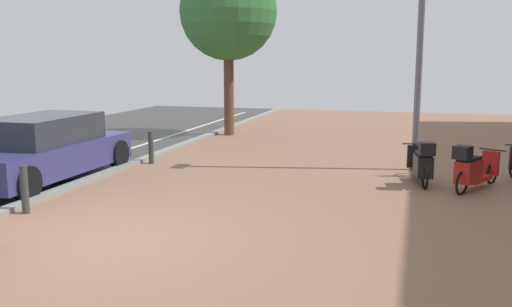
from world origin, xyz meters
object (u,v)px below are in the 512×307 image
(lamp_post, at_px, (422,10))
(bollard_near, at_px, (25,190))
(scooter_mid, at_px, (422,164))
(scooter_near, at_px, (472,169))
(street_tree, at_px, (228,12))
(bollard_far, at_px, (151,147))
(parked_car_near, at_px, (44,149))

(lamp_post, xyz_separation_m, bollard_near, (-5.98, -5.45, -3.08))
(lamp_post, bearing_deg, scooter_mid, -84.67)
(scooter_near, distance_m, street_tree, 9.82)
(scooter_mid, xyz_separation_m, street_tree, (-5.95, 5.82, 3.44))
(scooter_near, relative_size, bollard_far, 2.10)
(bollard_near, height_order, bollard_far, bollard_near)
(parked_car_near, bearing_deg, street_tree, 78.86)
(scooter_mid, height_order, lamp_post, lamp_post)
(parked_car_near, height_order, bollard_near, parked_car_near)
(scooter_mid, distance_m, street_tree, 9.01)
(street_tree, relative_size, bollard_far, 7.04)
(scooter_mid, xyz_separation_m, lamp_post, (-0.14, 1.52, 3.05))
(bollard_near, bearing_deg, street_tree, 88.97)
(parked_car_near, relative_size, lamp_post, 0.67)
(scooter_mid, xyz_separation_m, bollard_near, (-6.12, -3.93, -0.03))
(scooter_near, distance_m, bollard_far, 7.09)
(scooter_mid, relative_size, street_tree, 0.31)
(street_tree, bearing_deg, bollard_far, -91.92)
(parked_car_near, distance_m, lamp_post, 8.42)
(street_tree, xyz_separation_m, bollard_near, (-0.18, -9.75, -3.47))
(scooter_near, height_order, bollard_near, scooter_near)
(street_tree, distance_m, bollard_near, 10.35)
(lamp_post, height_order, bollard_far, lamp_post)
(lamp_post, bearing_deg, parked_car_near, -156.55)
(street_tree, bearing_deg, parked_car_near, -101.14)
(bollard_near, bearing_deg, scooter_mid, 32.70)
(parked_car_near, bearing_deg, bollard_far, 59.73)
(scooter_near, bearing_deg, scooter_mid, 161.85)
(parked_car_near, xyz_separation_m, bollard_near, (1.29, -2.30, -0.23))
(bollard_far, bearing_deg, street_tree, 88.08)
(scooter_near, height_order, street_tree, street_tree)
(bollard_far, bearing_deg, parked_car_near, -120.27)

